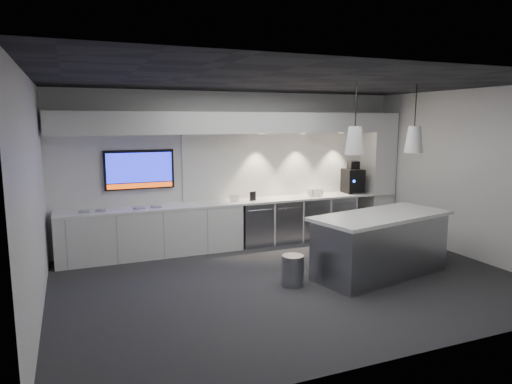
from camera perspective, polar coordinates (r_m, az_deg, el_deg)
name	(u,v)px	position (r m, az deg, el deg)	size (l,w,h in m)	color
floor	(292,281)	(7.18, 4.53, -11.01)	(7.00, 7.00, 0.00)	#2A2A2D
ceiling	(295,82)	(6.78, 4.85, 13.59)	(7.00, 7.00, 0.00)	black
wall_back	(236,168)	(9.10, -2.46, 2.95)	(7.00, 7.00, 0.00)	white
wall_front	(408,217)	(4.76, 18.46, -2.98)	(7.00, 7.00, 0.00)	white
wall_left	(33,200)	(6.11, -26.06, -0.89)	(7.00, 7.00, 0.00)	white
wall_right	(469,174)	(8.96, 25.10, 2.02)	(7.00, 7.00, 0.00)	white
back_counter	(242,202)	(8.89, -1.72, -1.23)	(6.80, 0.65, 0.04)	white
left_base_cabinets	(152,232)	(8.54, -12.82, -4.95)	(3.30, 0.63, 0.86)	silver
fridge_unit_a	(254,223)	(9.06, -0.23, -3.95)	(0.60, 0.61, 0.85)	gray
fridge_unit_b	(283,221)	(9.31, 3.37, -3.62)	(0.60, 0.61, 0.85)	gray
fridge_unit_c	(310,218)	(9.60, 6.77, -3.29)	(0.60, 0.61, 0.85)	gray
fridge_unit_d	(336,216)	(9.91, 9.96, -2.97)	(0.60, 0.61, 0.85)	gray
backsplash	(291,164)	(9.55, 4.38, 3.52)	(4.60, 0.03, 1.30)	silver
soffit	(241,123)	(8.77, -1.83, 8.63)	(6.90, 0.60, 0.40)	silver
column	(378,173)	(10.40, 14.98, 2.30)	(0.55, 0.55, 2.60)	silver
wall_tv	(139,170)	(8.59, -14.37, 2.73)	(1.25, 0.07, 0.72)	black
island	(381,244)	(7.56, 15.32, -6.31)	(2.49, 1.47, 0.99)	gray
bin	(293,270)	(6.93, 4.62, -9.74)	(0.33, 0.33, 0.46)	gray
coffee_machine	(353,180)	(10.04, 12.01, 1.48)	(0.42, 0.57, 0.68)	black
sign_black	(253,196)	(8.86, -0.40, -0.52)	(0.14, 0.02, 0.18)	black
sign_white	(234,198)	(8.76, -2.72, -0.78)	(0.18, 0.02, 0.14)	white
cup_cluster	(315,193)	(9.45, 7.44, -0.07)	(0.29, 0.19, 0.16)	white
tray_a	(84,212)	(8.30, -20.72, -2.30)	(0.16, 0.16, 0.03)	gray
tray_b	(101,210)	(8.32, -18.80, -2.16)	(0.16, 0.16, 0.03)	gray
tray_c	(139,208)	(8.32, -14.42, -1.97)	(0.16, 0.16, 0.03)	gray
tray_d	(156,207)	(8.39, -12.39, -1.81)	(0.16, 0.16, 0.03)	gray
pendant_left	(355,140)	(6.99, 12.24, 6.33)	(0.29, 0.29, 1.12)	silver
pendant_right	(414,139)	(7.67, 19.14, 6.25)	(0.29, 0.29, 1.12)	silver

